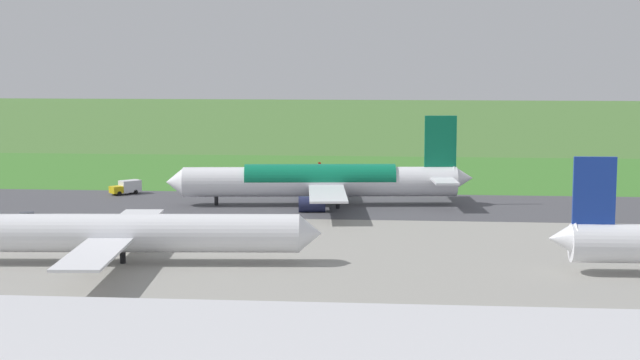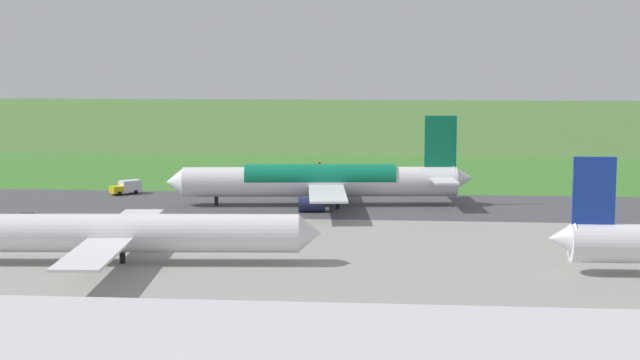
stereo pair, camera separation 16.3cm
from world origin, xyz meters
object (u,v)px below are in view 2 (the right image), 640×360
at_px(service_truck_baggage, 127,187).
at_px(no_stopping_sign, 320,168).
at_px(airliner_parked_mid, 120,232).
at_px(traffic_cone_orange, 305,173).
at_px(service_car_followme, 28,217).
at_px(airliner_main, 322,181).

height_order(service_truck_baggage, no_stopping_sign, no_stopping_sign).
relative_size(airliner_parked_mid, no_stopping_sign, 17.56).
relative_size(airliner_parked_mid, service_truck_baggage, 8.86).
bearing_deg(traffic_cone_orange, service_car_followme, 60.97).
relative_size(airliner_main, service_truck_baggage, 9.43).
xyz_separation_m(service_car_followme, no_stopping_sign, (-40.60, -64.68, 0.86)).
bearing_deg(airliner_parked_mid, airliner_main, -112.73).
distance_m(airliner_main, traffic_cone_orange, 45.99).
relative_size(service_car_followme, no_stopping_sign, 1.58).
distance_m(airliner_main, no_stopping_sign, 43.27).
bearing_deg(service_car_followme, no_stopping_sign, -122.12).
xyz_separation_m(airliner_main, service_truck_baggage, (38.15, -10.20, -2.95)).
bearing_deg(service_truck_baggage, traffic_cone_orange, -130.93).
relative_size(airliner_main, no_stopping_sign, 18.69).
xyz_separation_m(airliner_main, traffic_cone_orange, (7.86, -45.13, -4.08)).
distance_m(service_car_followme, traffic_cone_orange, 76.45).
xyz_separation_m(airliner_main, airliner_parked_mid, (21.32, 50.90, -0.30)).
height_order(airliner_parked_mid, no_stopping_sign, airliner_parked_mid).
bearing_deg(service_truck_baggage, airliner_parked_mid, 105.40).
bearing_deg(airliner_parked_mid, traffic_cone_orange, -97.98).
distance_m(airliner_main, service_truck_baggage, 39.60).
relative_size(airliner_main, traffic_cone_orange, 98.44).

